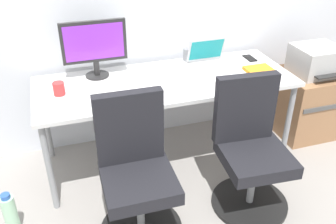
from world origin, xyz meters
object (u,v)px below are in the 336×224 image
(printer, at_px, (316,60))
(water_bottle_on_floor, at_px, (10,214))
(side_cabinet, at_px, (307,102))
(desktop_monitor, at_px, (94,45))
(office_chair_left, at_px, (136,175))
(office_chair_right, at_px, (251,152))
(coffee_mug, at_px, (59,89))
(open_laptop, at_px, (210,61))

(printer, xyz_separation_m, water_bottle_on_floor, (-2.56, -0.47, -0.56))
(side_cabinet, distance_m, water_bottle_on_floor, 2.60)
(printer, relative_size, desktop_monitor, 0.83)
(office_chair_left, relative_size, water_bottle_on_floor, 3.03)
(office_chair_right, bearing_deg, desktop_monitor, 134.83)
(office_chair_right, distance_m, coffee_mug, 1.39)
(office_chair_right, relative_size, side_cabinet, 1.60)
(office_chair_left, distance_m, office_chair_right, 0.80)
(printer, relative_size, water_bottle_on_floor, 1.29)
(water_bottle_on_floor, bearing_deg, office_chair_right, -7.16)
(open_laptop, distance_m, coffee_mug, 1.20)
(water_bottle_on_floor, distance_m, desktop_monitor, 1.29)
(desktop_monitor, height_order, open_laptop, desktop_monitor)
(printer, relative_size, coffee_mug, 4.35)
(side_cabinet, bearing_deg, printer, -90.00)
(coffee_mug, bearing_deg, desktop_monitor, 37.96)
(printer, bearing_deg, office_chair_left, -159.24)
(open_laptop, height_order, coffee_mug, open_laptop)
(office_chair_right, relative_size, coffee_mug, 10.22)
(desktop_monitor, bearing_deg, office_chair_left, -84.75)
(water_bottle_on_floor, xyz_separation_m, open_laptop, (1.61, 0.58, 0.63))
(office_chair_left, xyz_separation_m, side_cabinet, (1.76, 0.67, -0.13))
(office_chair_left, xyz_separation_m, open_laptop, (0.81, 0.78, 0.35))
(open_laptop, bearing_deg, coffee_mug, -173.75)
(office_chair_right, xyz_separation_m, water_bottle_on_floor, (-1.60, 0.20, -0.28))
(desktop_monitor, relative_size, coffee_mug, 5.22)
(water_bottle_on_floor, bearing_deg, coffee_mug, 46.68)
(printer, bearing_deg, desktop_monitor, 173.29)
(coffee_mug, bearing_deg, office_chair_left, -59.77)
(side_cabinet, relative_size, open_laptop, 1.89)
(side_cabinet, height_order, open_laptop, open_laptop)
(office_chair_right, height_order, open_laptop, open_laptop)
(office_chair_right, xyz_separation_m, coffee_mug, (-1.17, 0.65, 0.35))
(office_chair_left, relative_size, desktop_monitor, 1.96)
(side_cabinet, relative_size, printer, 1.47)
(side_cabinet, distance_m, desktop_monitor, 1.97)
(water_bottle_on_floor, height_order, open_laptop, open_laptop)
(water_bottle_on_floor, xyz_separation_m, desktop_monitor, (0.72, 0.68, 0.83))
(water_bottle_on_floor, bearing_deg, office_chair_left, -14.04)
(office_chair_left, distance_m, desktop_monitor, 1.04)
(water_bottle_on_floor, height_order, desktop_monitor, desktop_monitor)
(open_laptop, relative_size, coffee_mug, 3.37)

